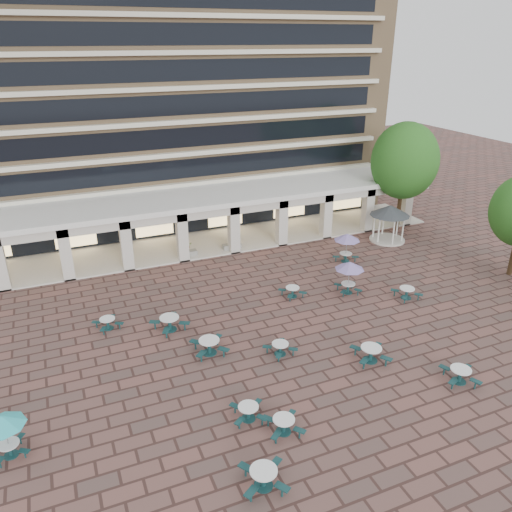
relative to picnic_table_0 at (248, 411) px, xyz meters
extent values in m
plane|color=brown|center=(4.06, 5.98, -0.43)|extent=(120.00, 120.00, 0.00)
cube|color=tan|center=(4.06, 31.48, 10.57)|extent=(40.00, 15.00, 22.00)
cube|color=beige|center=(4.06, 23.73, 4.07)|extent=(36.80, 0.50, 0.35)
cube|color=black|center=(4.06, 23.96, 5.37)|extent=(35.20, 0.05, 1.60)
cube|color=beige|center=(4.06, 23.73, 6.67)|extent=(36.80, 0.50, 0.35)
cube|color=black|center=(4.06, 23.96, 7.97)|extent=(35.20, 0.05, 1.60)
cube|color=beige|center=(4.06, 23.73, 9.27)|extent=(36.80, 0.50, 0.35)
cube|color=black|center=(4.06, 23.96, 10.57)|extent=(35.20, 0.05, 1.60)
cube|color=beige|center=(4.06, 23.73, 11.87)|extent=(36.80, 0.50, 0.35)
cube|color=black|center=(4.06, 23.96, 13.17)|extent=(35.20, 0.05, 1.60)
cube|color=beige|center=(4.06, 23.73, 14.47)|extent=(36.80, 0.50, 0.35)
cube|color=black|center=(4.06, 23.96, 15.77)|extent=(35.20, 0.05, 1.60)
cube|color=beige|center=(4.06, 23.73, 17.07)|extent=(36.80, 0.50, 0.35)
cube|color=white|center=(4.06, 20.98, 3.77)|extent=(42.00, 6.60, 0.40)
cube|color=beige|center=(4.06, 18.13, 3.32)|extent=(42.00, 0.30, 0.90)
cube|color=black|center=(4.06, 23.68, 1.37)|extent=(38.00, 0.15, 3.20)
cube|color=beige|center=(4.06, 20.98, -0.37)|extent=(42.00, 6.00, 0.12)
cube|color=beige|center=(-10.72, 18.38, 1.57)|extent=(0.80, 0.80, 4.00)
cube|color=beige|center=(-6.50, 18.38, 1.57)|extent=(0.80, 0.80, 4.00)
cube|color=beige|center=(-2.27, 18.38, 1.57)|extent=(0.80, 0.80, 4.00)
cube|color=beige|center=(1.95, 18.38, 1.57)|extent=(0.80, 0.80, 4.00)
cube|color=beige|center=(6.17, 18.38, 1.57)|extent=(0.80, 0.80, 4.00)
cube|color=beige|center=(10.39, 18.38, 1.57)|extent=(0.80, 0.80, 4.00)
cube|color=beige|center=(14.62, 18.38, 1.57)|extent=(0.80, 0.80, 4.00)
cube|color=beige|center=(18.84, 18.38, 1.57)|extent=(0.80, 0.80, 4.00)
cube|color=beige|center=(23.06, 18.38, 1.57)|extent=(0.80, 0.80, 4.00)
cube|color=#FFD88C|center=(-5.54, 23.53, 1.17)|extent=(3.20, 0.08, 2.40)
cube|color=#FFD88C|center=(0.86, 23.53, 1.17)|extent=(3.20, 0.08, 2.40)
cube|color=#FFD88C|center=(7.26, 23.53, 1.17)|extent=(3.20, 0.08, 2.40)
cube|color=#FFD88C|center=(13.66, 23.53, 1.17)|extent=(3.20, 0.08, 2.40)
cube|color=#FFD88C|center=(20.06, 23.53, 1.17)|extent=(3.20, 0.08, 2.40)
cylinder|color=#153F40|center=(0.00, 0.00, -0.41)|extent=(0.66, 0.66, 0.04)
cylinder|color=#153F40|center=(0.00, 0.00, -0.11)|extent=(0.17, 0.17, 0.62)
cylinder|color=white|center=(0.00, 0.00, 0.26)|extent=(0.94, 0.94, 0.05)
cube|color=#153F40|center=(0.60, 0.42, -0.01)|extent=(0.58, 0.52, 0.05)
cylinder|color=#153F40|center=(0.60, 0.42, -0.23)|extent=(0.08, 0.08, 0.40)
cube|color=#153F40|center=(-0.42, 0.60, -0.01)|extent=(0.52, 0.58, 0.05)
cylinder|color=#153F40|center=(-0.42, 0.60, -0.23)|extent=(0.08, 0.08, 0.40)
cube|color=#153F40|center=(-0.60, -0.42, -0.01)|extent=(0.58, 0.52, 0.05)
cylinder|color=#153F40|center=(-0.60, -0.42, -0.23)|extent=(0.08, 0.08, 0.40)
cube|color=#153F40|center=(0.42, -0.60, -0.01)|extent=(0.52, 0.58, 0.05)
cylinder|color=#153F40|center=(0.42, -0.60, -0.23)|extent=(0.08, 0.08, 0.40)
cylinder|color=#153F40|center=(-0.85, -3.68, -0.40)|extent=(0.76, 0.76, 0.04)
cylinder|color=#153F40|center=(-0.85, -3.68, -0.07)|extent=(0.20, 0.20, 0.72)
cylinder|color=white|center=(-0.85, -3.68, 0.37)|extent=(1.09, 1.09, 0.05)
cube|color=#153F40|center=(-0.14, -3.22, 0.05)|extent=(0.67, 0.58, 0.05)
cylinder|color=#153F40|center=(-0.14, -3.22, -0.20)|extent=(0.09, 0.09, 0.46)
cube|color=#153F40|center=(-1.31, -2.96, 0.05)|extent=(0.58, 0.67, 0.05)
cylinder|color=#153F40|center=(-1.31, -2.96, -0.20)|extent=(0.09, 0.09, 0.46)
cube|color=#153F40|center=(-1.57, -4.14, 0.05)|extent=(0.67, 0.58, 0.05)
cylinder|color=#153F40|center=(-1.57, -4.14, -0.20)|extent=(0.09, 0.09, 0.46)
cube|color=#153F40|center=(-0.39, -4.39, 0.05)|extent=(0.58, 0.67, 0.05)
cylinder|color=#153F40|center=(-0.39, -4.39, -0.20)|extent=(0.09, 0.09, 0.46)
cylinder|color=#153F40|center=(7.72, 1.61, -0.40)|extent=(0.78, 0.78, 0.04)
cylinder|color=#153F40|center=(7.72, 1.61, -0.06)|extent=(0.20, 0.20, 0.74)
cylinder|color=white|center=(7.72, 1.61, 0.39)|extent=(1.12, 1.12, 0.06)
cube|color=#153F40|center=(8.46, 2.08, 0.07)|extent=(0.69, 0.60, 0.06)
cylinder|color=#153F40|center=(8.46, 2.08, -0.19)|extent=(0.09, 0.09, 0.47)
cube|color=#153F40|center=(7.25, 2.34, 0.07)|extent=(0.60, 0.69, 0.06)
cylinder|color=#153F40|center=(7.25, 2.34, -0.19)|extent=(0.09, 0.09, 0.47)
cube|color=#153F40|center=(6.99, 1.14, 0.07)|extent=(0.69, 0.60, 0.06)
cylinder|color=#153F40|center=(6.99, 1.14, -0.19)|extent=(0.09, 0.09, 0.47)
cube|color=#153F40|center=(8.20, 0.87, 0.07)|extent=(0.60, 0.69, 0.06)
cylinder|color=#153F40|center=(8.20, 0.87, -0.19)|extent=(0.09, 0.09, 0.47)
cylinder|color=#153F40|center=(10.83, -1.64, -0.41)|extent=(0.72, 0.72, 0.04)
cylinder|color=#153F40|center=(10.83, -1.64, -0.09)|extent=(0.19, 0.19, 0.68)
cylinder|color=white|center=(10.83, -1.64, 0.33)|extent=(1.03, 1.03, 0.05)
cube|color=#153F40|center=(11.57, -1.33, 0.03)|extent=(0.63, 0.49, 0.05)
cylinder|color=#153F40|center=(11.57, -1.33, -0.21)|extent=(0.08, 0.08, 0.43)
cube|color=#153F40|center=(10.51, -0.90, 0.03)|extent=(0.49, 0.63, 0.05)
cylinder|color=#153F40|center=(10.51, -0.90, -0.21)|extent=(0.08, 0.08, 0.43)
cube|color=#153F40|center=(10.09, -1.95, 0.03)|extent=(0.63, 0.49, 0.05)
cylinder|color=#153F40|center=(10.09, -1.95, -0.21)|extent=(0.08, 0.08, 0.43)
cube|color=#153F40|center=(11.14, -2.38, 0.03)|extent=(0.49, 0.63, 0.05)
cylinder|color=#153F40|center=(11.14, -2.38, -0.21)|extent=(0.08, 0.08, 0.43)
cylinder|color=#153F40|center=(-9.94, 1.81, -0.41)|extent=(0.60, 0.60, 0.03)
cylinder|color=#153F40|center=(-9.94, 1.81, -0.14)|extent=(0.15, 0.15, 0.56)
cylinder|color=white|center=(-9.94, 1.81, 0.20)|extent=(0.85, 0.85, 0.04)
cube|color=#153F40|center=(-9.57, 2.36, -0.05)|extent=(0.46, 0.52, 0.04)
cylinder|color=#153F40|center=(-9.57, 2.36, -0.25)|extent=(0.07, 0.07, 0.36)
cylinder|color=#153F40|center=(-10.31, 1.26, -0.25)|extent=(0.07, 0.07, 0.36)
cube|color=#153F40|center=(-9.39, 1.44, -0.05)|extent=(0.52, 0.46, 0.04)
cylinder|color=#153F40|center=(-9.39, 1.44, -0.25)|extent=(0.07, 0.07, 0.36)
cylinder|color=gray|center=(-9.94, 1.81, 0.60)|extent=(0.04, 0.04, 2.05)
cone|color=#2DB4BE|center=(-9.94, 1.81, 1.41)|extent=(1.79, 1.79, 0.47)
cylinder|color=#153F40|center=(1.12, -1.37, -0.41)|extent=(0.69, 0.69, 0.04)
cylinder|color=#153F40|center=(1.12, -1.37, -0.10)|extent=(0.18, 0.18, 0.65)
cylinder|color=white|center=(1.12, -1.37, 0.29)|extent=(0.98, 0.98, 0.05)
cube|color=#153F40|center=(1.71, -0.89, 0.01)|extent=(0.59, 0.55, 0.05)
cylinder|color=#153F40|center=(1.71, -0.89, -0.22)|extent=(0.08, 0.08, 0.41)
cube|color=#153F40|center=(0.64, -0.77, 0.01)|extent=(0.55, 0.59, 0.05)
cylinder|color=#153F40|center=(0.64, -0.77, -0.22)|extent=(0.08, 0.08, 0.41)
cube|color=#153F40|center=(0.52, -1.85, 0.01)|extent=(0.59, 0.55, 0.05)
cylinder|color=#153F40|center=(0.52, -1.85, -0.22)|extent=(0.08, 0.08, 0.41)
cube|color=#153F40|center=(1.60, -1.96, 0.01)|extent=(0.55, 0.59, 0.05)
cylinder|color=#153F40|center=(1.60, -1.96, -0.22)|extent=(0.08, 0.08, 0.41)
cylinder|color=#153F40|center=(10.84, 8.76, -0.41)|extent=(0.66, 0.66, 0.04)
cylinder|color=#153F40|center=(10.84, 8.76, -0.11)|extent=(0.17, 0.17, 0.62)
cylinder|color=white|center=(10.84, 8.76, 0.26)|extent=(0.94, 0.94, 0.05)
cube|color=#153F40|center=(11.44, 9.17, -0.01)|extent=(0.58, 0.51, 0.05)
cylinder|color=#153F40|center=(11.44, 9.17, -0.23)|extent=(0.08, 0.08, 0.40)
cube|color=#153F40|center=(10.42, 9.36, -0.01)|extent=(0.51, 0.58, 0.05)
cylinder|color=#153F40|center=(10.42, 9.36, -0.23)|extent=(0.08, 0.08, 0.40)
cube|color=#153F40|center=(10.23, 8.34, -0.01)|extent=(0.58, 0.51, 0.05)
cylinder|color=#153F40|center=(10.23, 8.34, -0.23)|extent=(0.08, 0.08, 0.40)
cube|color=#153F40|center=(11.25, 8.15, -0.01)|extent=(0.51, 0.58, 0.05)
cylinder|color=#153F40|center=(11.25, 8.15, -0.23)|extent=(0.08, 0.08, 0.40)
cylinder|color=gray|center=(10.84, 8.76, 0.71)|extent=(0.05, 0.05, 2.27)
cone|color=#8470B8|center=(10.84, 8.76, 1.60)|extent=(1.98, 1.98, 0.52)
cylinder|color=#153F40|center=(14.03, 6.60, -0.41)|extent=(0.69, 0.69, 0.04)
cylinder|color=#153F40|center=(14.03, 6.60, -0.10)|extent=(0.18, 0.18, 0.65)
cylinder|color=white|center=(14.03, 6.60, 0.29)|extent=(0.99, 0.99, 0.05)
cube|color=#153F40|center=(14.58, 7.13, 0.01)|extent=(0.58, 0.58, 0.05)
cylinder|color=#153F40|center=(14.58, 7.13, -0.22)|extent=(0.08, 0.08, 0.41)
cube|color=#153F40|center=(13.49, 7.15, 0.01)|extent=(0.58, 0.58, 0.05)
cylinder|color=#153F40|center=(13.49, 7.15, -0.22)|extent=(0.08, 0.08, 0.41)
cube|color=#153F40|center=(13.48, 6.06, 0.01)|extent=(0.58, 0.58, 0.05)
cylinder|color=#153F40|center=(13.48, 6.06, -0.22)|extent=(0.08, 0.08, 0.41)
cube|color=#153F40|center=(14.57, 6.04, 0.01)|extent=(0.58, 0.58, 0.05)
cylinder|color=#153F40|center=(14.57, 6.04, -0.22)|extent=(0.08, 0.08, 0.41)
cylinder|color=#153F40|center=(-0.04, 5.63, -0.40)|extent=(0.80, 0.80, 0.05)
cylinder|color=#153F40|center=(-0.04, 5.63, -0.05)|extent=(0.21, 0.21, 0.75)
cylinder|color=white|center=(-0.04, 5.63, 0.41)|extent=(1.14, 1.14, 0.06)
cube|color=#153F40|center=(0.61, 6.23, 0.08)|extent=(0.68, 0.66, 0.06)
cylinder|color=#153F40|center=(0.61, 6.23, -0.19)|extent=(0.09, 0.09, 0.48)
cube|color=#153F40|center=(-0.64, 6.28, 0.08)|extent=(0.66, 0.68, 0.06)
cylinder|color=#153F40|center=(-0.64, 6.28, -0.19)|extent=(0.09, 0.09, 0.48)
cube|color=#153F40|center=(-0.69, 5.03, 0.08)|extent=(0.68, 0.66, 0.06)
cylinder|color=#153F40|center=(-0.69, 5.03, -0.19)|extent=(0.09, 0.09, 0.48)
cube|color=#153F40|center=(0.56, 4.98, 0.08)|extent=(0.66, 0.68, 0.06)
cylinder|color=#153F40|center=(0.56, 4.98, -0.19)|extent=(0.09, 0.09, 0.48)
cylinder|color=#153F40|center=(-1.47, 8.83, -0.40)|extent=(0.80, 0.80, 0.05)
cylinder|color=#153F40|center=(-1.47, 8.83, -0.05)|extent=(0.21, 0.21, 0.76)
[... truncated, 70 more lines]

